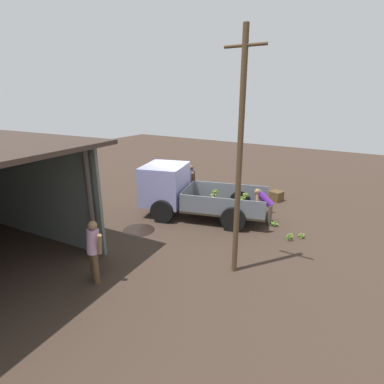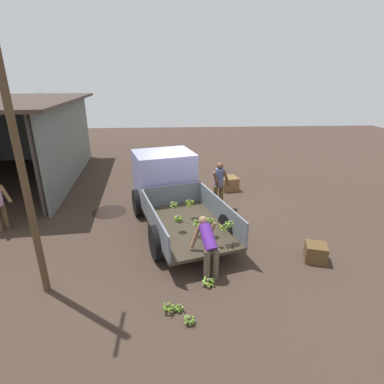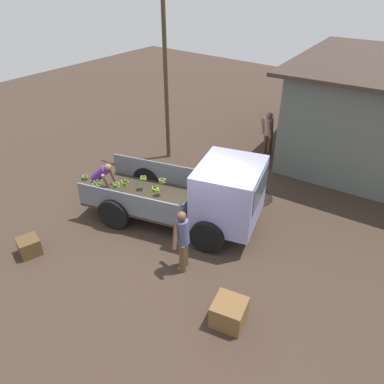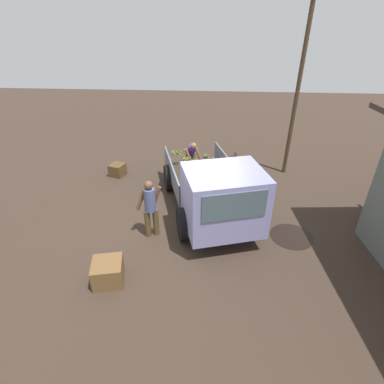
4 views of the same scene
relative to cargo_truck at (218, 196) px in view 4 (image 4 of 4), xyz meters
name	(u,v)px [view 4 (image 4 of 4)]	position (x,y,z in m)	size (l,w,h in m)	color
ground	(188,228)	(0.09, -0.78, -1.05)	(36.00, 36.00, 0.00)	#3C2D23
mud_patch_0	(291,236)	(0.24, 2.03, -1.05)	(1.14, 1.14, 0.01)	black
cargo_truck	(218,196)	(0.00, 0.00, 0.00)	(5.11, 3.14, 1.98)	#362D20
utility_pole	(298,86)	(-3.70, 2.57, 2.09)	(1.00, 0.14, 6.08)	#4A3723
person_foreground_visitor	(150,206)	(0.40, -1.73, -0.15)	(0.51, 0.69, 1.62)	brown
person_worker_loading	(192,154)	(-3.33, -0.93, -0.27)	(0.76, 0.67, 1.33)	brown
banana_bunch_on_ground_0	(206,156)	(-4.83, -0.43, -0.96)	(0.22, 0.22, 0.17)	brown
banana_bunch_on_ground_1	(215,158)	(-4.51, -0.04, -0.93)	(0.25, 0.25, 0.21)	brown
banana_bunch_on_ground_2	(210,159)	(-4.50, -0.25, -0.96)	(0.19, 0.19, 0.16)	brown
banana_bunch_on_ground_3	(193,166)	(-3.77, -0.90, -0.95)	(0.29, 0.28, 0.19)	brown
wooden_crate_0	(118,170)	(-2.97, -3.66, -0.83)	(0.50, 0.50, 0.45)	brown
wooden_crate_1	(108,272)	(2.12, -2.39, -0.79)	(0.65, 0.65, 0.52)	brown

